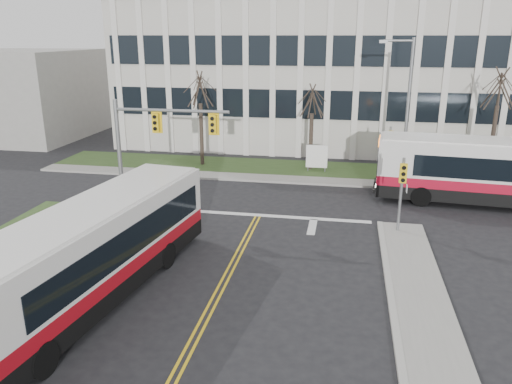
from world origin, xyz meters
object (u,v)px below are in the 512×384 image
object	(u,v)px
bus_main	(89,257)
directory_sign	(317,157)
streetlight	(405,103)
bus_cross	(503,174)
newspaper_box_red	(20,245)

from	to	relation	value
bus_main	directory_sign	bearing A→B (deg)	78.18
streetlight	directory_sign	bearing A→B (deg)	166.77
bus_main	bus_cross	xyz separation A→B (m)	(17.67, 14.15, 0.09)
streetlight	directory_sign	xyz separation A→B (m)	(-5.53, 1.30, -4.02)
directory_sign	bus_main	world-z (taller)	bus_main
streetlight	bus_cross	xyz separation A→B (m)	(5.24, -3.81, -3.36)
bus_cross	newspaper_box_red	bearing A→B (deg)	-59.04
bus_main	streetlight	bearing A→B (deg)	63.21
streetlight	bus_main	bearing A→B (deg)	-124.68
streetlight	newspaper_box_red	xyz separation A→B (m)	(-17.53, -14.93, -4.72)
streetlight	directory_sign	size ratio (longest dim) A/B	4.60
directory_sign	bus_main	distance (m)	20.47
directory_sign	bus_cross	distance (m)	11.94
bus_main	newspaper_box_red	distance (m)	6.07
streetlight	newspaper_box_red	bearing A→B (deg)	-139.58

